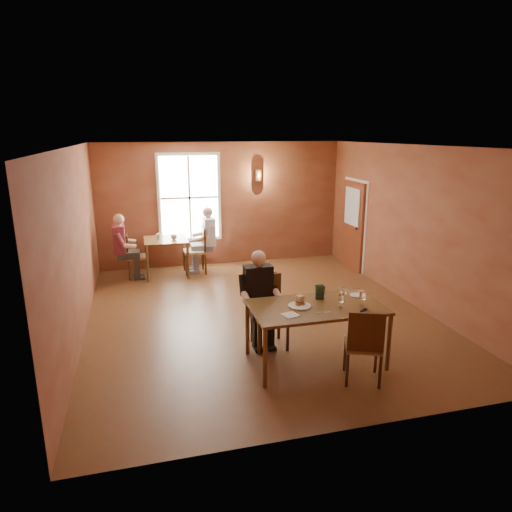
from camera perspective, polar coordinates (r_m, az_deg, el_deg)
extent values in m
cube|color=brown|center=(8.42, 0.35, -7.26)|extent=(6.00, 7.00, 0.01)
cube|color=brown|center=(11.32, -4.26, 6.46)|extent=(6.00, 0.04, 3.00)
cube|color=brown|center=(4.81, 11.31, -6.05)|extent=(6.00, 0.04, 3.00)
cube|color=brown|center=(7.77, -21.55, 1.35)|extent=(0.04, 7.00, 3.00)
cube|color=brown|center=(9.19, 18.77, 3.64)|extent=(0.04, 7.00, 3.00)
cube|color=white|center=(7.78, 0.38, 13.61)|extent=(6.00, 7.00, 0.04)
cube|color=white|center=(11.13, -8.32, 7.23)|extent=(1.36, 0.10, 1.96)
cube|color=maroon|center=(11.20, 11.93, 3.74)|extent=(0.12, 1.04, 2.10)
cylinder|color=brown|center=(11.34, 0.31, 10.07)|extent=(0.16, 0.16, 0.28)
cylinder|color=white|center=(6.42, 5.46, -6.15)|extent=(0.35, 0.35, 0.04)
cube|color=tan|center=(6.48, 5.51, -5.58)|extent=(0.12, 0.12, 0.11)
cube|color=#1C3925|center=(6.72, 7.97, -4.47)|extent=(0.13, 0.08, 0.21)
cube|color=silver|center=(6.26, 8.38, -6.98)|extent=(0.22, 0.05, 0.00)
cube|color=white|center=(6.13, 4.33, -7.35)|extent=(0.24, 0.24, 0.01)
cylinder|color=silver|center=(6.96, 12.50, -4.82)|extent=(0.27, 0.27, 0.02)
cube|color=black|center=(6.43, 13.31, -6.59)|extent=(0.13, 0.11, 0.02)
imported|color=white|center=(10.55, -10.23, 2.33)|extent=(0.16, 0.16, 0.11)
imported|color=white|center=(10.74, -12.07, 2.46)|extent=(0.13, 0.13, 0.11)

